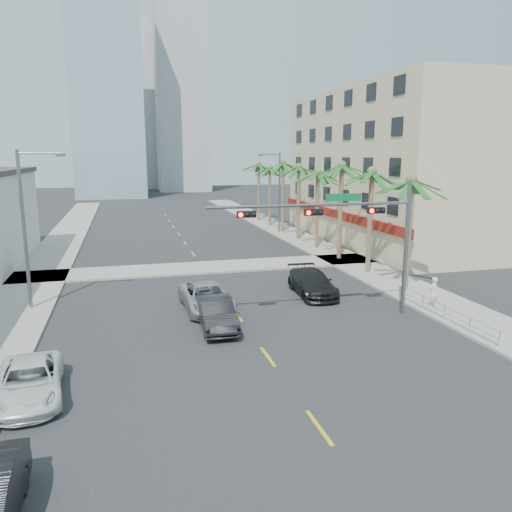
{
  "coord_description": "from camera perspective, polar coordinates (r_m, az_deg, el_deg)",
  "views": [
    {
      "loc": [
        -5.77,
        -15.75,
        8.69
      ],
      "look_at": [
        0.79,
        9.01,
        3.5
      ],
      "focal_mm": 35.0,
      "sensor_mm": 36.0,
      "label": 1
    }
  ],
  "objects": [
    {
      "name": "ground",
      "position": [
        18.89,
        4.87,
        -15.98
      ],
      "size": [
        260.0,
        260.0,
        0.0
      ],
      "primitive_type": "plane",
      "color": "#262628",
      "rests_on": "ground"
    },
    {
      "name": "sidewalk_right",
      "position": [
        40.84,
        11.33,
        -0.95
      ],
      "size": [
        4.0,
        120.0,
        0.15
      ],
      "primitive_type": "cube",
      "color": "gray",
      "rests_on": "ground"
    },
    {
      "name": "sidewalk_left",
      "position": [
        37.3,
        -24.05,
        -2.92
      ],
      "size": [
        4.0,
        120.0,
        0.15
      ],
      "primitive_type": "cube",
      "color": "gray",
      "rests_on": "ground"
    },
    {
      "name": "sidewalk_cross",
      "position": [
        39.15,
        -6.0,
        -1.33
      ],
      "size": [
        80.0,
        4.0,
        0.15
      ],
      "primitive_type": "cube",
      "color": "gray",
      "rests_on": "ground"
    },
    {
      "name": "building_right",
      "position": [
        53.53,
        16.65,
        9.7
      ],
      "size": [
        15.25,
        28.0,
        15.0
      ],
      "color": "beige",
      "rests_on": "ground"
    },
    {
      "name": "tower_far_left",
      "position": [
        111.83,
        -16.76,
        18.85
      ],
      "size": [
        14.0,
        14.0,
        48.0
      ],
      "primitive_type": "cube",
      "color": "#99B2C6",
      "rests_on": "ground"
    },
    {
      "name": "tower_far_right",
      "position": [
        128.4,
        -8.59,
        20.88
      ],
      "size": [
        12.0,
        12.0,
        60.0
      ],
      "primitive_type": "cube",
      "color": "#ADADB2",
      "rests_on": "ground"
    },
    {
      "name": "tower_far_center",
      "position": [
        141.32,
        -14.23,
        16.11
      ],
      "size": [
        16.0,
        16.0,
        42.0
      ],
      "primitive_type": "cube",
      "color": "#ADADB2",
      "rests_on": "ground"
    },
    {
      "name": "traffic_signal_mast",
      "position": [
        26.62,
        11.06,
        3.41
      ],
      "size": [
        11.12,
        0.54,
        7.2
      ],
      "color": "slate",
      "rests_on": "ground"
    },
    {
      "name": "palm_tree_0",
      "position": [
        32.78,
        17.36,
        8.13
      ],
      "size": [
        4.8,
        4.8,
        7.8
      ],
      "color": "brown",
      "rests_on": "ground"
    },
    {
      "name": "palm_tree_1",
      "position": [
        37.27,
        13.12,
        9.22
      ],
      "size": [
        4.8,
        4.8,
        8.16
      ],
      "color": "brown",
      "rests_on": "ground"
    },
    {
      "name": "palm_tree_2",
      "position": [
        41.93,
        9.79,
        10.04
      ],
      "size": [
        4.8,
        4.8,
        8.52
      ],
      "color": "brown",
      "rests_on": "ground"
    },
    {
      "name": "palm_tree_3",
      "position": [
        46.73,
        7.09,
        9.39
      ],
      "size": [
        4.8,
        4.8,
        7.8
      ],
      "color": "brown",
      "rests_on": "ground"
    },
    {
      "name": "palm_tree_4",
      "position": [
        51.58,
        4.92,
        10.01
      ],
      "size": [
        4.8,
        4.8,
        8.16
      ],
      "color": "brown",
      "rests_on": "ground"
    },
    {
      "name": "palm_tree_5",
      "position": [
        56.49,
        3.12,
        10.51
      ],
      "size": [
        4.8,
        4.8,
        8.52
      ],
      "color": "brown",
      "rests_on": "ground"
    },
    {
      "name": "palm_tree_6",
      "position": [
        61.48,
        1.6,
        9.95
      ],
      "size": [
        4.8,
        4.8,
        7.8
      ],
      "color": "brown",
      "rests_on": "ground"
    },
    {
      "name": "palm_tree_7",
      "position": [
        66.47,
        0.32,
        10.36
      ],
      "size": [
        4.8,
        4.8,
        8.16
      ],
      "color": "brown",
      "rests_on": "ground"
    },
    {
      "name": "streetlight_left",
      "position": [
        30.42,
        -24.67,
        3.55
      ],
      "size": [
        2.55,
        0.25,
        9.0
      ],
      "color": "slate",
      "rests_on": "ground"
    },
    {
      "name": "streetlight_right",
      "position": [
        56.42,
        2.5,
        7.75
      ],
      "size": [
        2.55,
        0.25,
        9.0
      ],
      "color": "slate",
      "rests_on": "ground"
    },
    {
      "name": "guardrail",
      "position": [
        28.21,
        20.8,
        -5.83
      ],
      "size": [
        0.08,
        8.08,
        1.0
      ],
      "color": "silver",
      "rests_on": "ground"
    },
    {
      "name": "car_parked_far",
      "position": [
        20.27,
        -24.48,
        -12.95
      ],
      "size": [
        2.66,
        4.99,
        1.33
      ],
      "primitive_type": "imported",
      "rotation": [
        0.0,
        0.0,
        0.09
      ],
      "color": "white",
      "rests_on": "ground"
    },
    {
      "name": "car_lane_left",
      "position": [
        25.65,
        -4.56,
        -6.55
      ],
      "size": [
        1.78,
        4.77,
        1.56
      ],
      "primitive_type": "imported",
      "rotation": [
        0.0,
        0.0,
        -0.03
      ],
      "color": "black",
      "rests_on": "ground"
    },
    {
      "name": "car_lane_center",
      "position": [
        28.56,
        -5.68,
        -4.72
      ],
      "size": [
        2.76,
        5.6,
        1.53
      ],
      "primitive_type": "imported",
      "rotation": [
        0.0,
        0.0,
        0.04
      ],
      "color": "silver",
      "rests_on": "ground"
    },
    {
      "name": "car_lane_right",
      "position": [
        31.77,
        6.44,
        -3.05
      ],
      "size": [
        2.47,
        5.44,
        1.55
      ],
      "primitive_type": "imported",
      "rotation": [
        0.0,
        0.0,
        -0.06
      ],
      "color": "black",
      "rests_on": "ground"
    },
    {
      "name": "pedestrian",
      "position": [
        30.03,
        19.59,
        -3.97
      ],
      "size": [
        0.78,
        0.69,
        1.8
      ],
      "primitive_type": "imported",
      "rotation": [
        0.0,
        0.0,
        3.64
      ],
      "color": "white",
      "rests_on": "sidewalk_right"
    }
  ]
}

